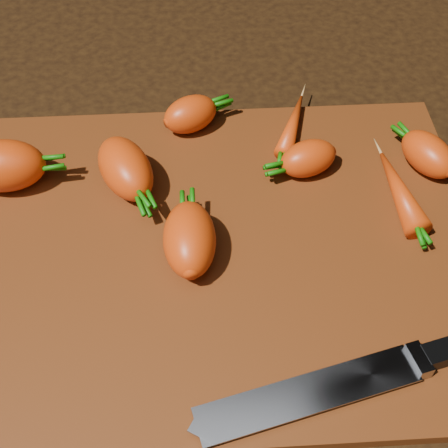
{
  "coord_description": "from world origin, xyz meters",
  "views": [
    {
      "loc": [
        -0.02,
        -0.37,
        0.49
      ],
      "look_at": [
        0.0,
        0.01,
        0.03
      ],
      "focal_mm": 50.0,
      "sensor_mm": 36.0,
      "label": 1
    }
  ],
  "objects": [
    {
      "name": "carrot_7",
      "position": [
        0.18,
        0.05,
        0.03
      ],
      "size": [
        0.04,
        0.11,
        0.03
      ],
      "primitive_type": "ellipsoid",
      "rotation": [
        0.0,
        0.0,
        1.69
      ],
      "color": "#DF400B",
      "rests_on": "cutting_board"
    },
    {
      "name": "carrot_5",
      "position": [
        0.22,
        0.09,
        0.03
      ],
      "size": [
        0.07,
        0.08,
        0.04
      ],
      "primitive_type": "ellipsoid",
      "rotation": [
        0.0,
        0.0,
        2.06
      ],
      "color": "#DF400B",
      "rests_on": "cutting_board"
    },
    {
      "name": "carrot_6",
      "position": [
        0.09,
        0.16,
        0.02
      ],
      "size": [
        0.05,
        0.1,
        0.02
      ],
      "primitive_type": "ellipsoid",
      "rotation": [
        0.0,
        0.0,
        1.24
      ],
      "color": "#DF400B",
      "rests_on": "cutting_board"
    },
    {
      "name": "carrot_3",
      "position": [
        0.09,
        0.09,
        0.03
      ],
      "size": [
        0.07,
        0.06,
        0.04
      ],
      "primitive_type": "ellipsoid",
      "rotation": [
        0.0,
        0.0,
        3.48
      ],
      "color": "#DF400B",
      "rests_on": "cutting_board"
    },
    {
      "name": "carrot_4",
      "position": [
        -0.03,
        0.17,
        0.03
      ],
      "size": [
        0.07,
        0.06,
        0.04
      ],
      "primitive_type": "ellipsoid",
      "rotation": [
        0.0,
        0.0,
        0.47
      ],
      "color": "#DF400B",
      "rests_on": "cutting_board"
    },
    {
      "name": "carrot_0",
      "position": [
        -0.22,
        0.09,
        0.04
      ],
      "size": [
        0.09,
        0.06,
        0.05
      ],
      "primitive_type": "ellipsoid",
      "rotation": [
        0.0,
        0.0,
        0.03
      ],
      "color": "#DF400B",
      "rests_on": "cutting_board"
    },
    {
      "name": "ground",
      "position": [
        0.0,
        0.0,
        -0.01
      ],
      "size": [
        2.0,
        2.0,
        0.01
      ],
      "primitive_type": "cube",
      "color": "black"
    },
    {
      "name": "cutting_board",
      "position": [
        0.0,
        0.0,
        0.01
      ],
      "size": [
        0.5,
        0.4,
        0.01
      ],
      "primitive_type": "cube",
      "color": "#57280F",
      "rests_on": "ground"
    },
    {
      "name": "knife",
      "position": [
        0.08,
        -0.16,
        0.02
      ],
      "size": [
        0.3,
        0.1,
        0.02
      ],
      "rotation": [
        0.0,
        0.0,
        0.25
      ],
      "color": "gray",
      "rests_on": "cutting_board"
    },
    {
      "name": "carrot_1",
      "position": [
        -0.1,
        0.08,
        0.04
      ],
      "size": [
        0.08,
        0.1,
        0.05
      ],
      "primitive_type": "ellipsoid",
      "rotation": [
        0.0,
        0.0,
        -1.15
      ],
      "color": "#DF400B",
      "rests_on": "cutting_board"
    },
    {
      "name": "carrot_2",
      "position": [
        -0.03,
        -0.01,
        0.04
      ],
      "size": [
        0.05,
        0.08,
        0.05
      ],
      "primitive_type": "ellipsoid",
      "rotation": [
        0.0,
        0.0,
        1.58
      ],
      "color": "#DF400B",
      "rests_on": "cutting_board"
    }
  ]
}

